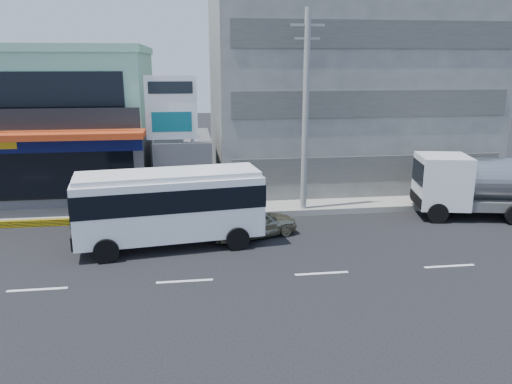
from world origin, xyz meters
TOP-DOWN VIEW (x-y plane):
  - ground at (0.00, 0.00)m, footprint 120.00×120.00m
  - sidewalk at (5.00, 9.50)m, footprint 70.00×5.00m
  - shop_building at (-8.00, 13.95)m, footprint 12.40×11.70m
  - concrete_building at (10.00, 15.00)m, footprint 16.00×12.00m
  - gap_structure at (0.00, 12.00)m, footprint 3.00×6.00m
  - satellite_dish at (0.00, 11.00)m, footprint 1.50×1.50m
  - billboard at (-0.50, 9.20)m, footprint 2.60×0.18m
  - utility_pole_near at (6.00, 7.40)m, footprint 1.60×0.30m
  - minibus at (-0.57, 3.65)m, footprint 7.90×3.47m
  - sedan at (3.00, 4.27)m, footprint 4.31×2.98m
  - tanker_truck at (15.05, 5.57)m, footprint 8.17×3.88m
  - motorcycle_rider at (-4.00, 6.80)m, footprint 1.71×1.03m

SIDE VIEW (x-z plane):
  - ground at x=0.00m, z-range 0.00..0.00m
  - sidewalk at x=5.00m, z-range 0.00..0.30m
  - sedan at x=3.00m, z-range 0.00..1.36m
  - motorcycle_rider at x=-4.00m, z-range -0.35..1.72m
  - tanker_truck at x=15.05m, z-range 0.11..3.21m
  - gap_structure at x=0.00m, z-range 0.00..3.50m
  - minibus at x=-0.57m, z-range 0.31..3.51m
  - satellite_dish at x=0.00m, z-range 3.50..3.65m
  - shop_building at x=-8.00m, z-range 0.00..8.00m
  - billboard at x=-0.50m, z-range 1.48..8.38m
  - utility_pole_near at x=6.00m, z-range 0.15..10.15m
  - concrete_building at x=10.00m, z-range 0.00..14.00m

